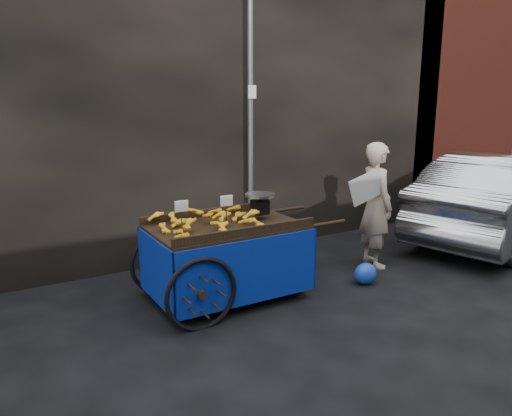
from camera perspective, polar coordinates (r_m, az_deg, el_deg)
ground at (r=6.33m, az=2.97°, el=-9.17°), size 80.00×80.00×0.00m
building_wall at (r=8.31m, az=-4.70°, el=13.78°), size 13.50×2.00×5.00m
street_pole at (r=7.13m, az=-0.65°, el=9.97°), size 0.12×0.10×4.00m
banana_cart at (r=5.78m, az=-3.88°, el=-2.93°), size 2.40×1.22×1.30m
vendor at (r=7.09m, az=13.53°, el=0.34°), size 0.89×0.72×1.74m
plastic_bag at (r=6.56m, az=12.40°, el=-7.34°), size 0.31×0.25×0.28m
parked_car at (r=9.18m, az=26.29°, el=1.15°), size 4.54×2.58×1.42m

